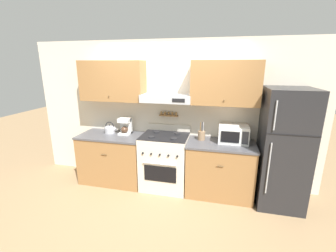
{
  "coord_description": "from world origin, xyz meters",
  "views": [
    {
      "loc": [
        0.9,
        -3.19,
        2.14
      ],
      "look_at": [
        0.07,
        0.28,
        1.15
      ],
      "focal_mm": 24.0,
      "sensor_mm": 36.0,
      "label": 1
    }
  ],
  "objects_px": {
    "stove_range": "(165,161)",
    "microwave": "(233,134)",
    "refrigerator": "(283,149)",
    "tea_kettle": "(110,129)",
    "utensil_crock": "(201,135)",
    "coffee_maker": "(125,126)"
  },
  "relations": [
    {
      "from": "stove_range",
      "to": "refrigerator",
      "type": "distance_m",
      "value": 1.9
    },
    {
      "from": "coffee_maker",
      "to": "refrigerator",
      "type": "bearing_deg",
      "value": -3.67
    },
    {
      "from": "utensil_crock",
      "to": "coffee_maker",
      "type": "bearing_deg",
      "value": 179.05
    },
    {
      "from": "stove_range",
      "to": "coffee_maker",
      "type": "distance_m",
      "value": 0.97
    },
    {
      "from": "stove_range",
      "to": "microwave",
      "type": "height_order",
      "value": "microwave"
    },
    {
      "from": "coffee_maker",
      "to": "tea_kettle",
      "type": "bearing_deg",
      "value": -175.59
    },
    {
      "from": "stove_range",
      "to": "microwave",
      "type": "xyz_separation_m",
      "value": [
        1.13,
        0.12,
        0.55
      ]
    },
    {
      "from": "stove_range",
      "to": "coffee_maker",
      "type": "height_order",
      "value": "coffee_maker"
    },
    {
      "from": "stove_range",
      "to": "coffee_maker",
      "type": "bearing_deg",
      "value": 170.75
    },
    {
      "from": "stove_range",
      "to": "coffee_maker",
      "type": "xyz_separation_m",
      "value": [
        -0.77,
        0.13,
        0.56
      ]
    },
    {
      "from": "microwave",
      "to": "utensil_crock",
      "type": "bearing_deg",
      "value": -178.01
    },
    {
      "from": "microwave",
      "to": "stove_range",
      "type": "bearing_deg",
      "value": -173.87
    },
    {
      "from": "utensil_crock",
      "to": "microwave",
      "type": "bearing_deg",
      "value": 1.99
    },
    {
      "from": "tea_kettle",
      "to": "microwave",
      "type": "relative_size",
      "value": 0.53
    },
    {
      "from": "microwave",
      "to": "utensil_crock",
      "type": "xyz_separation_m",
      "value": [
        -0.51,
        -0.02,
        -0.06
      ]
    },
    {
      "from": "tea_kettle",
      "to": "coffee_maker",
      "type": "distance_m",
      "value": 0.31
    },
    {
      "from": "stove_range",
      "to": "microwave",
      "type": "bearing_deg",
      "value": 6.13
    },
    {
      "from": "tea_kettle",
      "to": "microwave",
      "type": "distance_m",
      "value": 2.2
    },
    {
      "from": "stove_range",
      "to": "tea_kettle",
      "type": "height_order",
      "value": "tea_kettle"
    },
    {
      "from": "refrigerator",
      "to": "utensil_crock",
      "type": "distance_m",
      "value": 1.25
    },
    {
      "from": "refrigerator",
      "to": "tea_kettle",
      "type": "bearing_deg",
      "value": 177.15
    },
    {
      "from": "refrigerator",
      "to": "utensil_crock",
      "type": "relative_size",
      "value": 5.91
    }
  ]
}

